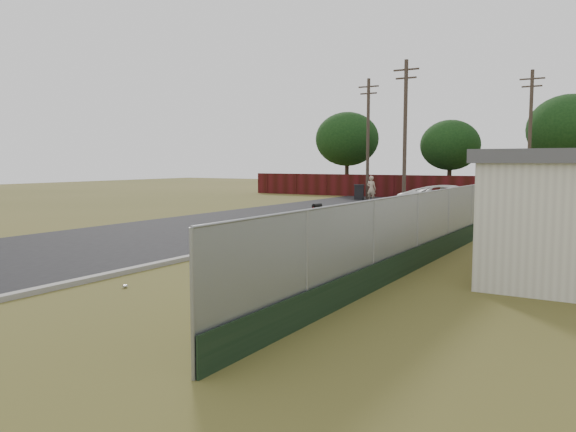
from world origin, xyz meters
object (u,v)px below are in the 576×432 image
Objects in this scene: mailbox at (317,210)px; trash_bin at (359,192)px; pickup_truck at (452,200)px; pedestrian at (371,189)px; fire_hydrant at (258,308)px.

mailbox is 20.32m from trash_bin.
trash_bin is at bearing 55.25° from pickup_truck.
fire_hydrant is at bearing 114.20° from pedestrian.
fire_hydrant is at bearing -164.98° from pickup_truck.
pedestrian is at bearing 109.34° from fire_hydrant.
pickup_truck is at bearing -42.53° from trash_bin.
pedestrian is (-5.07, 17.60, -0.03)m from mailbox.
trash_bin reaches higher than fire_hydrant.
trash_bin is (-9.12, 8.36, -0.20)m from pickup_truck.
pickup_truck is (2.41, 10.81, -0.16)m from mailbox.
pickup_truck reaches higher than mailbox.
pickup_truck is 3.09× the size of pedestrian.
fire_hydrant is at bearing -66.06° from mailbox.
pedestrian is at bearing -43.77° from trash_bin.
trash_bin is (-1.64, 1.57, -0.34)m from pedestrian.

